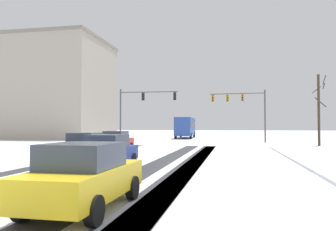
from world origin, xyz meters
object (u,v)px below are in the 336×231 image
object	(u,v)px
car_red_lead	(116,141)
office_building_far_left_block	(29,90)
traffic_signal_far_right	(242,104)
car_blue_third	(108,151)
traffic_signal_far_left	(140,104)
bare_tree_sidewalk_far	(319,108)
bus_oncoming	(186,126)
car_black_second	(86,146)
car_yellow_cab_fourth	(85,176)

from	to	relation	value
car_red_lead	office_building_far_left_block	xyz separation A→B (m)	(-24.69, 24.83, 7.33)
traffic_signal_far_right	car_blue_third	world-z (taller)	traffic_signal_far_right
traffic_signal_far_left	bare_tree_sidewalk_far	bearing A→B (deg)	-6.10
car_blue_third	bus_oncoming	bearing A→B (deg)	92.54
car_red_lead	bare_tree_sidewalk_far	bearing A→B (deg)	30.67
car_red_lead	car_black_second	size ratio (longest dim) A/B	0.99
traffic_signal_far_left	office_building_far_left_block	distance (m)	26.29
car_red_lead	traffic_signal_far_right	bearing A→B (deg)	57.89
traffic_signal_far_right	bare_tree_sidewalk_far	distance (m)	9.67
car_black_second	car_blue_third	bearing A→B (deg)	-51.66
traffic_signal_far_left	car_black_second	xyz separation A→B (m)	(2.05, -19.39, -3.87)
car_black_second	bare_tree_sidewalk_far	size ratio (longest dim) A/B	0.57
traffic_signal_far_left	bus_oncoming	world-z (taller)	traffic_signal_far_left
car_blue_third	car_yellow_cab_fourth	distance (m)	7.80
car_blue_third	bare_tree_sidewalk_far	distance (m)	25.72
car_black_second	car_blue_third	size ratio (longest dim) A/B	1.01
car_yellow_cab_fourth	car_red_lead	bearing A→B (deg)	107.59
car_yellow_cab_fourth	car_black_second	bearing A→B (deg)	115.00
traffic_signal_far_left	office_building_far_left_block	bearing A→B (deg)	152.38
car_red_lead	bus_oncoming	size ratio (longest dim) A/B	0.37
traffic_signal_far_right	car_black_second	xyz separation A→B (m)	(-10.03, -23.36, -4.00)
traffic_signal_far_right	car_yellow_cab_fourth	world-z (taller)	traffic_signal_far_right
car_red_lead	car_black_second	distance (m)	6.66
car_black_second	bus_oncoming	world-z (taller)	bus_oncoming
traffic_signal_far_right	car_red_lead	xyz separation A→B (m)	(-10.49, -16.71, -4.00)
car_black_second	office_building_far_left_block	world-z (taller)	office_building_far_left_block
car_blue_third	traffic_signal_far_right	bearing A→B (deg)	75.12
car_blue_third	car_yellow_cab_fourth	bearing A→B (deg)	-72.84
traffic_signal_far_right	office_building_far_left_block	size ratio (longest dim) A/B	0.26
car_blue_third	bare_tree_sidewalk_far	xyz separation A→B (m)	(14.65, 20.92, 3.04)
car_red_lead	bus_oncoming	world-z (taller)	bus_oncoming
car_red_lead	bus_oncoming	distance (m)	29.36
traffic_signal_far_right	bare_tree_sidewalk_far	xyz separation A→B (m)	(7.48, -6.06, -0.96)
traffic_signal_far_right	office_building_far_left_block	world-z (taller)	office_building_far_left_block
traffic_signal_far_right	car_yellow_cab_fourth	bearing A→B (deg)	-98.05
office_building_far_left_block	car_red_lead	bearing A→B (deg)	-45.16
car_red_lead	car_yellow_cab_fourth	bearing A→B (deg)	-72.41
traffic_signal_far_left	car_black_second	distance (m)	19.88
traffic_signal_far_left	car_blue_third	bearing A→B (deg)	-77.96
car_black_second	traffic_signal_far_left	bearing A→B (deg)	96.03
bare_tree_sidewalk_far	car_black_second	bearing A→B (deg)	-135.35
car_yellow_cab_fourth	traffic_signal_far_right	bearing A→B (deg)	81.95
traffic_signal_far_right	car_blue_third	distance (m)	28.20
car_yellow_cab_fourth	bare_tree_sidewalk_far	bearing A→B (deg)	66.48
traffic_signal_far_right	bus_oncoming	size ratio (longest dim) A/B	0.61
bare_tree_sidewalk_far	car_blue_third	bearing A→B (deg)	-125.00
bus_oncoming	traffic_signal_far_left	bearing A→B (deg)	-100.80
car_yellow_cab_fourth	office_building_far_left_block	world-z (taller)	office_building_far_left_block
traffic_signal_far_left	car_yellow_cab_fourth	xyz separation A→B (m)	(7.21, -30.47, -3.87)
traffic_signal_far_left	car_red_lead	size ratio (longest dim) A/B	1.72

